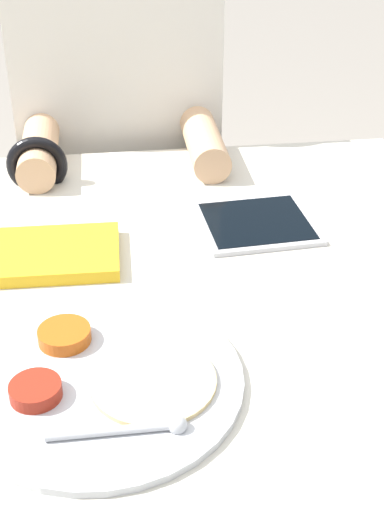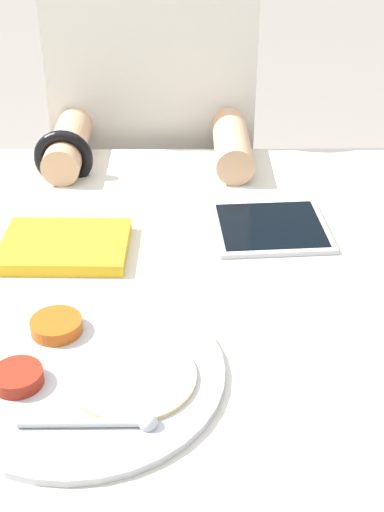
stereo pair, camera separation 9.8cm
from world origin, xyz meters
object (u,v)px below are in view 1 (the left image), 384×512
red_notebook (55,255)px  person_diner (123,201)px  thali_tray (103,379)px  tablet_device (256,223)px

red_notebook → person_diner: person_diner is taller
person_diner → thali_tray: bearing=-93.7°
red_notebook → person_diner: 0.59m
thali_tray → red_notebook: bearing=102.8°
thali_tray → red_notebook: size_ratio=1.71×
red_notebook → tablet_device: (0.33, 0.07, -0.00)m
thali_tray → tablet_device: thali_tray is taller
thali_tray → person_diner: person_diner is taller
tablet_device → person_diner: person_diner is taller
thali_tray → person_diner: size_ratio=0.27×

